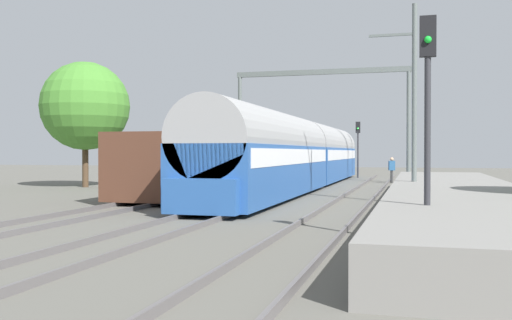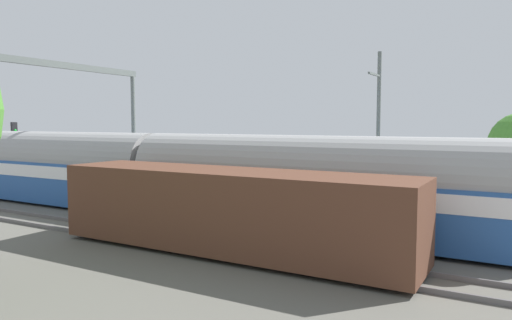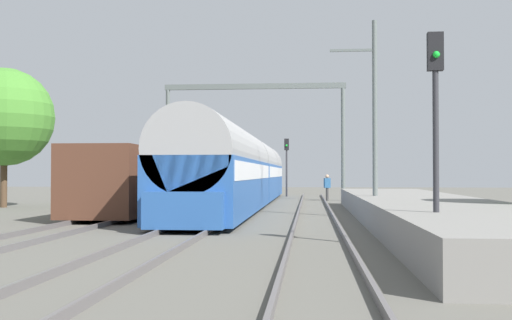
% 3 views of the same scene
% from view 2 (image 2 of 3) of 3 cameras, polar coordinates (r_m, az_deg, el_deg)
% --- Properties ---
extents(ground, '(120.00, 120.00, 0.00)m').
position_cam_2_polar(ground, '(18.23, 22.25, -10.09)').
color(ground, '#5E5C54').
extents(track_far_west, '(1.51, 60.00, 0.16)m').
position_cam_2_polar(track_far_west, '(14.46, 20.15, -13.52)').
color(track_far_west, '#5F5A5B').
rests_on(track_far_west, ground).
extents(track_west, '(1.52, 60.00, 0.16)m').
position_cam_2_polar(track_west, '(18.21, 22.26, -9.84)').
color(track_west, '#5F5A5B').
rests_on(track_west, ground).
extents(track_east, '(1.51, 60.00, 0.16)m').
position_cam_2_polar(track_east, '(22.03, 23.62, -7.42)').
color(track_east, '#5F5A5B').
rests_on(track_east, ground).
extents(platform, '(4.40, 28.00, 0.90)m').
position_cam_2_polar(platform, '(25.95, 20.15, -4.73)').
color(platform, gray).
rests_on(platform, ground).
extents(passenger_train, '(2.93, 32.85, 3.82)m').
position_cam_2_polar(passenger_train, '(23.68, -12.03, -1.70)').
color(passenger_train, '#28569E').
rests_on(passenger_train, ground).
extents(freight_car, '(2.80, 13.00, 2.70)m').
position_cam_2_polar(freight_car, '(16.50, -3.23, -6.04)').
color(freight_car, '#563323').
rests_on(freight_car, ground).
extents(person_crossing, '(0.46, 0.35, 1.73)m').
position_cam_2_polar(person_crossing, '(31.79, -15.04, -1.91)').
color(person_crossing, '#373737').
rests_on(person_crossing, ground).
extents(railway_signal_far, '(0.36, 0.30, 4.51)m').
position_cam_2_polar(railway_signal_far, '(35.39, -26.84, 1.47)').
color(railway_signal_far, '#2D2D33').
rests_on(railway_signal_far, ground).
extents(catenary_gantry, '(12.27, 0.28, 7.86)m').
position_cam_2_polar(catenary_gantry, '(28.77, -22.78, 6.39)').
color(catenary_gantry, slate).
rests_on(catenary_gantry, ground).
extents(catenary_pole_east_mid, '(1.90, 0.20, 8.00)m').
position_cam_2_polar(catenary_pole_east_mid, '(24.72, 14.36, 3.57)').
color(catenary_pole_east_mid, slate).
rests_on(catenary_pole_east_mid, ground).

